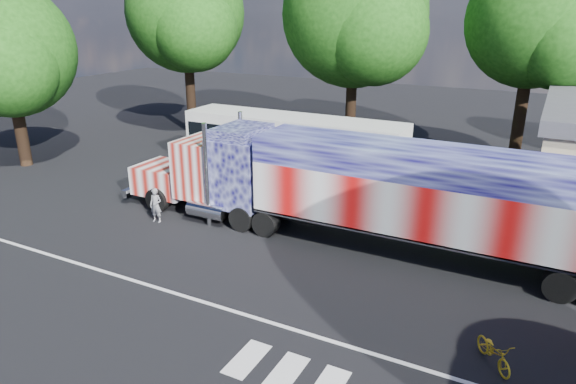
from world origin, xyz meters
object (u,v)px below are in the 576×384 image
at_px(coach_bus, 293,148).
at_px(bicycle, 494,352).
at_px(tree_nw_a, 187,14).
at_px(tree_ne_a, 537,21).
at_px(tree_n_mid, 357,15).
at_px(tree_w_a, 7,51).
at_px(woman, 156,205).
at_px(semi_truck, 366,189).

height_order(coach_bus, bicycle, coach_bus).
bearing_deg(tree_nw_a, tree_ne_a, 4.99).
bearing_deg(tree_n_mid, bicycle, -59.71).
relative_size(tree_w_a, tree_n_mid, 0.80).
height_order(coach_bus, tree_ne_a, tree_ne_a).
relative_size(woman, tree_w_a, 0.15).
relative_size(tree_ne_a, tree_w_a, 1.15).
height_order(coach_bus, tree_w_a, tree_w_a).
xyz_separation_m(coach_bus, tree_n_mid, (0.18, 8.58, 6.74)).
height_order(semi_truck, bicycle, semi_truck).
relative_size(tree_n_mid, tree_nw_a, 1.03).
xyz_separation_m(woman, tree_nw_a, (-9.30, 14.90, 7.86)).
xyz_separation_m(tree_w_a, tree_nw_a, (3.61, 11.77, 1.91)).
relative_size(semi_truck, woman, 13.78).
bearing_deg(bicycle, woman, 128.58).
relative_size(tree_w_a, tree_nw_a, 0.82).
xyz_separation_m(semi_truck, tree_n_mid, (-6.03, 14.45, 6.24)).
bearing_deg(tree_w_a, semi_truck, -2.67).
relative_size(woman, tree_ne_a, 0.13).
relative_size(woman, tree_n_mid, 0.12).
relative_size(tree_ne_a, tree_n_mid, 0.91).
bearing_deg(bicycle, coach_bus, 97.92).
height_order(tree_w_a, tree_n_mid, tree_n_mid).
height_order(woman, tree_ne_a, tree_ne_a).
height_order(woman, tree_nw_a, tree_nw_a).
xyz_separation_m(tree_n_mid, tree_nw_a, (-12.22, -1.66, 0.04)).
distance_m(semi_truck, woman, 9.33).
relative_size(bicycle, tree_nw_a, 0.12).
distance_m(woman, tree_n_mid, 18.55).
relative_size(bicycle, tree_ne_a, 0.13).
bearing_deg(tree_ne_a, tree_n_mid, -178.26).
xyz_separation_m(tree_ne_a, tree_nw_a, (-22.71, -1.98, 0.32)).
height_order(bicycle, tree_nw_a, tree_nw_a).
height_order(semi_truck, tree_ne_a, tree_ne_a).
bearing_deg(tree_w_a, tree_nw_a, 72.92).
distance_m(bicycle, tree_n_mid, 24.57).
bearing_deg(tree_w_a, tree_n_mid, 40.30).
bearing_deg(coach_bus, tree_nw_a, 150.15).
relative_size(bicycle, tree_n_mid, 0.12).
distance_m(tree_w_a, tree_n_mid, 20.85).
distance_m(coach_bus, tree_nw_a, 15.45).
distance_m(tree_ne_a, tree_nw_a, 22.80).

